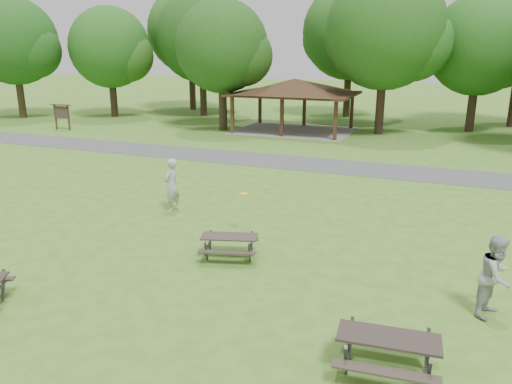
% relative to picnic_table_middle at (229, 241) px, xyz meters
% --- Properties ---
extents(ground, '(160.00, 160.00, 0.00)m').
position_rel_picnic_table_middle_xyz_m(ground, '(-1.18, -1.43, -0.52)').
color(ground, '#447421').
rests_on(ground, ground).
extents(asphalt_path, '(120.00, 3.20, 0.02)m').
position_rel_picnic_table_middle_xyz_m(asphalt_path, '(-1.18, 12.57, -0.51)').
color(asphalt_path, '#47484A').
rests_on(asphalt_path, ground).
extents(pavilion, '(8.60, 7.01, 3.76)m').
position_rel_picnic_table_middle_xyz_m(pavilion, '(-5.18, 22.57, 2.54)').
color(pavilion, '#3C2716').
rests_on(pavilion, ground).
extents(notice_board, '(1.60, 0.30, 1.88)m').
position_rel_picnic_table_middle_xyz_m(notice_board, '(-21.18, 16.57, 0.79)').
color(notice_board, '#3A2515').
rests_on(notice_board, ground).
extents(tree_row_a, '(7.56, 7.20, 9.97)m').
position_rel_picnic_table_middle_xyz_m(tree_row_a, '(-29.09, 20.59, 5.63)').
color(tree_row_a, '#312215').
rests_on(tree_row_a, ground).
extents(tree_row_b, '(7.14, 6.80, 9.28)m').
position_rel_picnic_table_middle_xyz_m(tree_row_b, '(-22.10, 24.09, 5.14)').
color(tree_row_b, black).
rests_on(tree_row_b, ground).
extents(tree_row_c, '(8.19, 7.80, 10.67)m').
position_rel_picnic_table_middle_xyz_m(tree_row_c, '(-15.08, 27.59, 6.02)').
color(tree_row_c, black).
rests_on(tree_row_c, ground).
extents(tree_row_d, '(6.93, 6.60, 9.27)m').
position_rel_picnic_table_middle_xyz_m(tree_row_d, '(-10.10, 21.09, 5.25)').
color(tree_row_d, black).
rests_on(tree_row_d, ground).
extents(tree_row_e, '(8.40, 8.00, 11.02)m').
position_rel_picnic_table_middle_xyz_m(tree_row_e, '(0.92, 23.59, 6.26)').
color(tree_row_e, black).
rests_on(tree_row_e, ground).
extents(tree_row_f, '(7.35, 7.00, 9.55)m').
position_rel_picnic_table_middle_xyz_m(tree_row_f, '(6.91, 27.09, 5.32)').
color(tree_row_f, black).
rests_on(tree_row_f, ground).
extents(tree_deep_a, '(8.40, 8.00, 11.38)m').
position_rel_picnic_table_middle_xyz_m(tree_deep_a, '(-18.08, 31.09, 6.61)').
color(tree_deep_a, '#302015').
rests_on(tree_deep_a, ground).
extents(tree_deep_b, '(8.40, 8.00, 11.13)m').
position_rel_picnic_table_middle_xyz_m(tree_deep_b, '(-3.08, 31.59, 6.36)').
color(tree_deep_b, black).
rests_on(tree_deep_b, ground).
extents(picnic_table_middle, '(1.94, 1.72, 0.71)m').
position_rel_picnic_table_middle_xyz_m(picnic_table_middle, '(0.00, 0.00, 0.00)').
color(picnic_table_middle, '#312A23').
rests_on(picnic_table_middle, ground).
extents(picnic_table_far, '(2.02, 1.68, 0.82)m').
position_rel_picnic_table_middle_xyz_m(picnic_table_far, '(5.04, -3.82, 0.09)').
color(picnic_table_far, '#2A221F').
rests_on(picnic_table_far, ground).
extents(frisbee_in_flight, '(0.34, 0.34, 0.02)m').
position_rel_picnic_table_middle_xyz_m(frisbee_in_flight, '(-0.35, 1.93, 0.88)').
color(frisbee_in_flight, yellow).
rests_on(frisbee_in_flight, ground).
extents(frisbee_thrower, '(0.53, 0.77, 2.03)m').
position_rel_picnic_table_middle_xyz_m(frisbee_thrower, '(-3.81, 3.16, 0.49)').
color(frisbee_thrower, '#ACADAF').
rests_on(frisbee_thrower, ground).
extents(frisbee_catcher, '(1.05, 1.16, 1.94)m').
position_rel_picnic_table_middle_xyz_m(frisbee_catcher, '(7.01, -0.69, 0.45)').
color(frisbee_catcher, '#A3A3A6').
rests_on(frisbee_catcher, ground).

